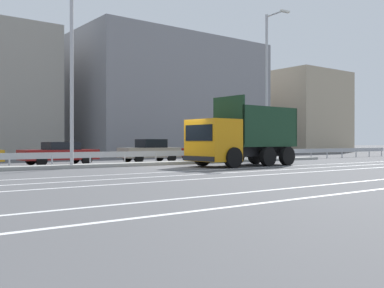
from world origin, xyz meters
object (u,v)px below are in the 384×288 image
(dump_truck, at_px, (233,142))
(parked_car_3, at_px, (59,153))
(street_lamp_1, at_px, (73,62))
(parked_car_5, at_px, (209,150))
(street_lamp_2, at_px, (268,81))
(parked_car_4, at_px, (150,151))
(median_road_sign, at_px, (246,143))

(dump_truck, xyz_separation_m, parked_car_3, (-6.95, 7.03, -0.63))
(street_lamp_1, distance_m, parked_car_5, 13.41)
(street_lamp_2, bearing_deg, parked_car_4, 153.20)
(parked_car_3, xyz_separation_m, parked_car_4, (6.06, -0.04, 0.07))
(street_lamp_2, bearing_deg, parked_car_5, 118.14)
(street_lamp_2, xyz_separation_m, parked_car_4, (-7.23, 3.65, -4.76))
(dump_truck, xyz_separation_m, street_lamp_1, (-7.71, 3.25, 3.93))
(parked_car_4, bearing_deg, dump_truck, -169.94)
(dump_truck, bearing_deg, street_lamp_2, -62.92)
(median_road_sign, xyz_separation_m, street_lamp_1, (-12.22, -0.31, 4.02))
(street_lamp_2, bearing_deg, street_lamp_1, -179.61)
(median_road_sign, bearing_deg, parked_car_3, 163.16)
(median_road_sign, xyz_separation_m, street_lamp_2, (1.83, -0.22, 4.28))
(street_lamp_1, distance_m, parked_car_4, 8.99)
(dump_truck, bearing_deg, parked_car_3, 43.95)
(dump_truck, height_order, parked_car_5, dump_truck)
(street_lamp_2, height_order, parked_car_4, street_lamp_2)
(street_lamp_2, distance_m, parked_car_4, 9.39)
(dump_truck, distance_m, median_road_sign, 5.74)
(street_lamp_2, height_order, parked_car_5, street_lamp_2)
(parked_car_3, bearing_deg, street_lamp_1, 167.93)
(dump_truck, relative_size, parked_car_3, 1.54)
(parked_car_3, xyz_separation_m, parked_car_5, (11.24, 0.12, 0.06))
(parked_car_5, bearing_deg, street_lamp_2, -155.44)
(street_lamp_1, xyz_separation_m, street_lamp_2, (14.04, 0.10, 0.26))
(parked_car_3, distance_m, parked_car_5, 11.25)
(parked_car_5, bearing_deg, parked_car_3, 87.06)
(dump_truck, bearing_deg, median_road_sign, -52.42)
(street_lamp_1, bearing_deg, parked_car_5, 18.03)
(parked_car_5, bearing_deg, median_road_sign, 179.81)
(median_road_sign, distance_m, street_lamp_2, 4.66)
(street_lamp_1, bearing_deg, median_road_sign, 1.47)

